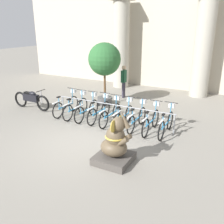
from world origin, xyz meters
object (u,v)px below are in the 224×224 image
bicycle_5 (124,116)px  bicycle_2 (87,109)px  potted_tree (105,61)px  bicycle_4 (111,114)px  motorcycle (31,99)px  bicycle_7 (151,121)px  bicycle_0 (66,105)px  person_pedestrian (124,79)px  bicycle_8 (166,123)px  elephant_statue (115,145)px  bicycle_6 (137,118)px  bicycle_1 (76,107)px  bicycle_3 (99,111)px

bicycle_5 → bicycle_2: bearing=179.8°
potted_tree → bicycle_4: bearing=-55.4°
bicycle_2 → bicycle_5: bearing=-0.2°
bicycle_2 → motorcycle: (-2.97, -0.13, 0.06)m
motorcycle → bicycle_7: bearing=1.1°
bicycle_2 → bicycle_4: bearing=-0.7°
bicycle_0 → bicycle_7: (3.87, -0.06, 0.00)m
bicycle_4 → potted_tree: potted_tree is taller
motorcycle → person_pedestrian: size_ratio=1.23×
bicycle_8 → potted_tree: potted_tree is taller
bicycle_7 → elephant_statue: elephant_statue is taller
bicycle_4 → bicycle_6: size_ratio=1.00×
motorcycle → potted_tree: 3.79m
bicycle_0 → bicycle_4: (2.21, -0.06, 0.00)m
bicycle_1 → bicycle_8: same height
bicycle_2 → bicycle_3: bearing=5.5°
bicycle_1 → bicycle_2: size_ratio=1.00×
bicycle_0 → bicycle_7: 3.87m
bicycle_8 → motorcycle: bicycle_8 is taller
bicycle_1 → bicycle_8: bearing=0.4°
elephant_statue → bicycle_5: bearing=110.2°
motorcycle → bicycle_4: bearing=1.6°
bicycle_7 → potted_tree: bearing=146.0°
bicycle_2 → person_pedestrian: person_pedestrian is taller
person_pedestrian → bicycle_5: bearing=-64.6°
bicycle_8 → potted_tree: size_ratio=0.60×
elephant_statue → potted_tree: bearing=122.4°
elephant_statue → bicycle_1: bearing=141.2°
bicycle_2 → person_pedestrian: size_ratio=1.03×
bicycle_7 → potted_tree: size_ratio=0.60×
bicycle_5 → elephant_statue: size_ratio=1.09×
person_pedestrian → potted_tree: size_ratio=0.58×
bicycle_1 → bicycle_4: 1.66m
bicycle_4 → elephant_statue: elephant_statue is taller
potted_tree → bicycle_3: bearing=-66.2°
bicycle_2 → potted_tree: (-0.34, 2.08, 1.67)m
bicycle_4 → motorcycle: bearing=-178.4°
bicycle_4 → person_pedestrian: size_ratio=1.03×
bicycle_0 → potted_tree: 2.74m
bicycle_7 → bicycle_6: bearing=177.1°
bicycle_3 → motorcycle: bearing=-177.1°
bicycle_1 → bicycle_3: (1.11, 0.06, 0.00)m
potted_tree → bicycle_0: bearing=-110.7°
bicycle_4 → bicycle_7: same height
bicycle_1 → motorcycle: bicycle_1 is taller
bicycle_2 → potted_tree: 2.69m
bicycle_5 → motorcycle: bearing=-178.5°
bicycle_2 → bicycle_4: 1.11m
motorcycle → potted_tree: (2.63, 2.20, 1.61)m
bicycle_4 → bicycle_7: bearing=-0.1°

